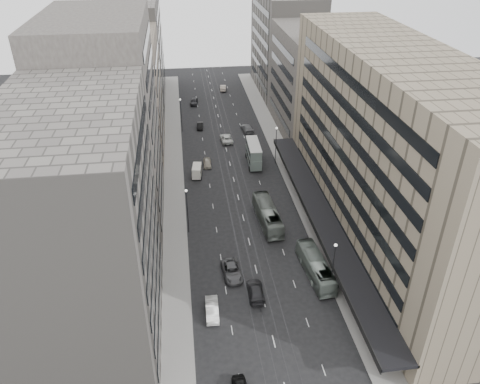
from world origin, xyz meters
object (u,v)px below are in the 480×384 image
sedan_1 (212,309)px  sedan_2 (232,271)px  double_decker (254,153)px  pedestrian (358,298)px  bus_near (316,267)px  panel_van (197,171)px  vw_microbus (325,278)px  bus_far (268,215)px

sedan_1 → sedan_2: sedan_1 is taller
double_decker → sedan_1: 44.33m
double_decker → pedestrian: (7.62, -43.29, -1.44)m
bus_near → pedestrian: 7.84m
panel_van → sedan_2: bearing=-76.1°
vw_microbus → sedan_1: 16.87m
bus_near → sedan_1: bearing=16.2°
bus_far → pedestrian: bus_far is taller
bus_far → vw_microbus: bearing=104.2°
sedan_1 → pedestrian: (19.95, -0.75, 0.32)m
bus_near → pedestrian: size_ratio=5.78×
sedan_2 → pedestrian: size_ratio=2.93×
bus_far → sedan_2: bus_far is taller
bus_near → vw_microbus: 2.52m
panel_van → sedan_2: size_ratio=0.72×
panel_van → sedan_1: size_ratio=0.84×
bus_far → double_decker: double_decker is taller
pedestrian → sedan_2: bearing=-62.4°
bus_far → sedan_2: size_ratio=2.13×
bus_far → sedan_1: size_ratio=2.49×
bus_far → pedestrian: size_ratio=6.25×
panel_van → sedan_2: (3.53, -31.02, -0.56)m
pedestrian → double_decker: bearing=-116.0°
pedestrian → bus_near: bearing=-93.9°
bus_near → double_decker: size_ratio=1.28×
sedan_2 → sedan_1: bearing=-120.1°
vw_microbus → sedan_2: (-12.94, 3.93, -0.60)m
bus_far → pedestrian: 22.72m
panel_van → sedan_2: 31.23m
vw_microbus → pedestrian: (3.45, -4.22, -0.27)m
bus_near → panel_van: bearing=-68.4°
bus_near → bus_far: bus_far is taller
double_decker → panel_van: (-12.30, -4.12, -1.21)m
bus_near → pedestrian: bus_near is taller
double_decker → sedan_1: size_ratio=1.80×
vw_microbus → panel_van: bearing=108.1°
panel_van → sedan_1: panel_van is taller
bus_far → panel_van: (-11.20, 18.20, -0.33)m
sedan_2 → double_decker: bearing=71.5°
panel_van → pedestrian: size_ratio=2.11×
sedan_1 → pedestrian: 19.96m
sedan_1 → pedestrian: size_ratio=2.51×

